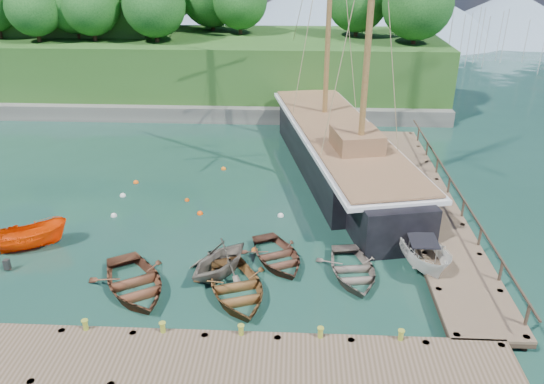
{
  "coord_description": "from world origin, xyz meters",
  "views": [
    {
      "loc": [
        3.94,
        -20.86,
        14.16
      ],
      "look_at": [
        2.7,
        4.61,
        2.0
      ],
      "focal_mm": 35.0,
      "sensor_mm": 36.0,
      "label": 1
    }
  ],
  "objects": [
    {
      "name": "bollard_2",
      "position": [
        2.0,
        -5.1,
        0.0
      ],
      "size": [
        0.26,
        0.26,
        0.45
      ],
      "primitive_type": "cylinder",
      "color": "olive",
      "rests_on": "ground"
    },
    {
      "name": "ground",
      "position": [
        0.0,
        0.0,
        0.0
      ],
      "size": [
        160.0,
        160.0,
        0.0
      ],
      "primitive_type": "plane",
      "color": "#14342A",
      "rests_on": "ground"
    },
    {
      "name": "bollard_0",
      "position": [
        -4.0,
        -5.1,
        0.0
      ],
      "size": [
        0.26,
        0.26,
        0.45
      ],
      "primitive_type": "cylinder",
      "color": "olive",
      "rests_on": "ground"
    },
    {
      "name": "headland",
      "position": [
        -12.88,
        31.36,
        5.54
      ],
      "size": [
        51.0,
        19.31,
        12.9
      ],
      "color": "#474744",
      "rests_on": "ground"
    },
    {
      "name": "dock_near",
      "position": [
        2.0,
        -6.5,
        0.43
      ],
      "size": [
        20.0,
        3.2,
        1.1
      ],
      "color": "brown",
      "rests_on": "ground"
    },
    {
      "name": "mooring_buoy_1",
      "position": [
        -2.54,
        7.34,
        0.0
      ],
      "size": [
        0.29,
        0.29,
        0.29
      ],
      "primitive_type": "sphere",
      "color": "#CF490A",
      "rests_on": "ground"
    },
    {
      "name": "mooring_buoy_4",
      "position": [
        -6.34,
        9.73,
        0.0
      ],
      "size": [
        0.35,
        0.35,
        0.35
      ],
      "primitive_type": "sphere",
      "color": "#F75A0F",
      "rests_on": "ground"
    },
    {
      "name": "bollard_4",
      "position": [
        8.0,
        -5.1,
        0.0
      ],
      "size": [
        0.26,
        0.26,
        0.45
      ],
      "primitive_type": "cylinder",
      "color": "olive",
      "rests_on": "ground"
    },
    {
      "name": "schooner",
      "position": [
        6.84,
        12.59,
        1.19
      ],
      "size": [
        9.63,
        28.71,
        21.5
      ],
      "rotation": [
        0.0,
        0.0,
        0.21
      ],
      "color": "black",
      "rests_on": "ground"
    },
    {
      "name": "rowboat_3",
      "position": [
        6.68,
        -0.11,
        0.0
      ],
      "size": [
        3.58,
        4.62,
        0.88
      ],
      "primitive_type": "imported",
      "rotation": [
        0.0,
        0.0,
        0.14
      ],
      "color": "#645951",
      "rests_on": "ground"
    },
    {
      "name": "rowboat_0",
      "position": [
        -3.12,
        -1.71,
        0.0
      ],
      "size": [
        5.47,
        5.95,
        1.01
      ],
      "primitive_type": "imported",
      "rotation": [
        0.0,
        0.0,
        0.54
      ],
      "color": "brown",
      "rests_on": "ground"
    },
    {
      "name": "mooring_buoy_7",
      "position": [
        1.95,
        1.89,
        0.0
      ],
      "size": [
        0.31,
        0.31,
        0.31
      ],
      "primitive_type": "sphere",
      "color": "orange",
      "rests_on": "ground"
    },
    {
      "name": "mooring_buoy_3",
      "position": [
        3.15,
        5.63,
        0.0
      ],
      "size": [
        0.37,
        0.37,
        0.37
      ],
      "primitive_type": "sphere",
      "color": "silver",
      "rests_on": "ground"
    },
    {
      "name": "mooring_buoy_5",
      "position": [
        -0.98,
        12.24,
        0.0
      ],
      "size": [
        0.34,
        0.34,
        0.34
      ],
      "primitive_type": "sphere",
      "color": "orange",
      "rests_on": "ground"
    },
    {
      "name": "dock_east",
      "position": [
        11.5,
        7.0,
        0.43
      ],
      "size": [
        3.2,
        24.0,
        1.1
      ],
      "color": "brown",
      "rests_on": "ground"
    },
    {
      "name": "bollard_1",
      "position": [
        -1.0,
        -5.1,
        0.0
      ],
      "size": [
        0.26,
        0.26,
        0.45
      ],
      "primitive_type": "cylinder",
      "color": "olive",
      "rests_on": "ground"
    },
    {
      "name": "motorboat_orange",
      "position": [
        -9.46,
        1.54,
        0.0
      ],
      "size": [
        4.16,
        2.97,
        1.51
      ],
      "primitive_type": "imported",
      "rotation": [
        0.0,
        0.0,
        2.0
      ],
      "color": "#F24001",
      "rests_on": "ground"
    },
    {
      "name": "mooring_buoy_6",
      "position": [
        -6.59,
        7.77,
        0.0
      ],
      "size": [
        0.37,
        0.37,
        0.37
      ],
      "primitive_type": "sphere",
      "color": "silver",
      "rests_on": "ground"
    },
    {
      "name": "rowboat_1",
      "position": [
        0.5,
        -0.31,
        0.0
      ],
      "size": [
        4.64,
        4.79,
        1.93
      ],
      "primitive_type": "imported",
      "rotation": [
        0.0,
        0.0,
        -0.57
      ],
      "color": "#5A5248",
      "rests_on": "ground"
    },
    {
      "name": "rowboat_4",
      "position": [
        3.13,
        0.94,
        0.0
      ],
      "size": [
        4.42,
        5.01,
        0.86
      ],
      "primitive_type": "imported",
      "rotation": [
        0.0,
        0.0,
        0.43
      ],
      "color": "#4C2D20",
      "rests_on": "ground"
    },
    {
      "name": "mooring_buoy_2",
      "position": [
        -1.47,
        5.67,
        0.0
      ],
      "size": [
        0.34,
        0.34,
        0.34
      ],
      "primitive_type": "sphere",
      "color": "#E94404",
      "rests_on": "ground"
    },
    {
      "name": "mooring_buoy_0",
      "position": [
        -6.3,
        5.17,
        0.0
      ],
      "size": [
        0.36,
        0.36,
        0.36
      ],
      "primitive_type": "sphere",
      "color": "silver",
      "rests_on": "ground"
    },
    {
      "name": "cabin_boat_white",
      "position": [
        10.0,
        0.88,
        0.0
      ],
      "size": [
        2.56,
        4.94,
        1.82
      ],
      "primitive_type": "imported",
      "rotation": [
        0.0,
        0.0,
        0.18
      ],
      "color": "silver",
      "rests_on": "ground"
    },
    {
      "name": "bollard_3",
      "position": [
        5.0,
        -5.1,
        0.0
      ],
      "size": [
        0.26,
        0.26,
        0.45
      ],
      "primitive_type": "cylinder",
      "color": "olive",
      "rests_on": "ground"
    },
    {
      "name": "rowboat_2",
      "position": [
        1.45,
        -1.85,
        0.0
      ],
      "size": [
        4.75,
        5.6,
        0.98
      ],
      "primitive_type": "imported",
      "rotation": [
        0.0,
        0.0,
        0.33
      ],
      "color": "brown",
      "rests_on": "ground"
    },
    {
      "name": "distant_ridge",
      "position": [
        4.3,
        70.0,
        4.35
      ],
      "size": [
        117.0,
        40.0,
        10.0
      ],
      "color": "#728CA5",
      "rests_on": "ground"
    }
  ]
}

